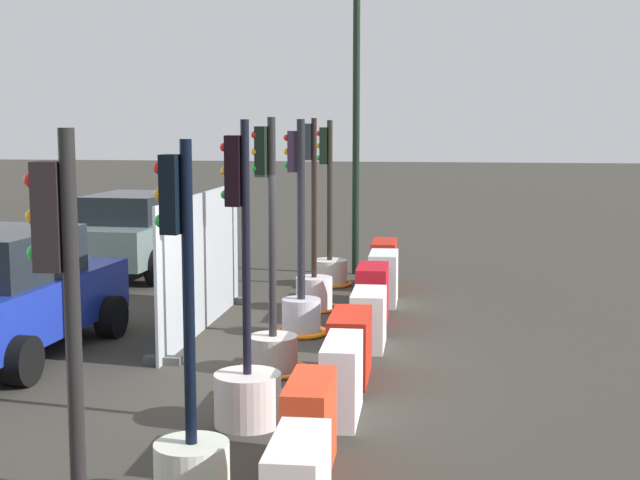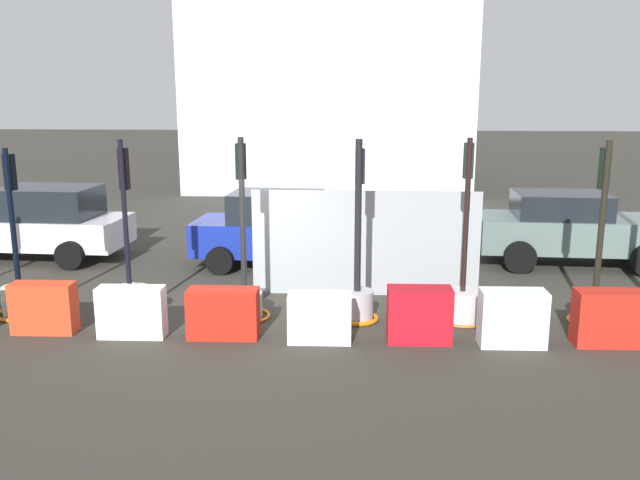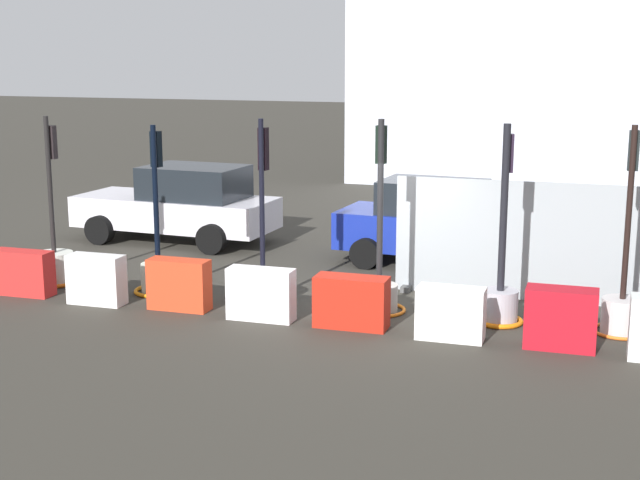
# 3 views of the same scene
# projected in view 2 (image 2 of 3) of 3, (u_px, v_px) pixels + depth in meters

# --- Properties ---
(ground_plane) EXTENTS (120.00, 120.00, 0.00)m
(ground_plane) POSITION_uv_depth(u_px,v_px,m) (239.00, 316.00, 12.03)
(ground_plane) COLOR #323029
(traffic_light_1) EXTENTS (0.91, 0.91, 3.02)m
(traffic_light_1) POSITION_uv_depth(u_px,v_px,m) (19.00, 290.00, 11.99)
(traffic_light_1) COLOR beige
(traffic_light_1) RESTS_ON ground_plane
(traffic_light_2) EXTENTS (0.70, 0.70, 3.18)m
(traffic_light_2) POSITION_uv_depth(u_px,v_px,m) (130.00, 290.00, 11.85)
(traffic_light_2) COLOR beige
(traffic_light_2) RESTS_ON ground_plane
(traffic_light_3) EXTENTS (0.91, 0.91, 3.21)m
(traffic_light_3) POSITION_uv_depth(u_px,v_px,m) (244.00, 290.00, 11.86)
(traffic_light_3) COLOR #B3ADA6
(traffic_light_3) RESTS_ON ground_plane
(traffic_light_4) EXTENTS (0.77, 0.77, 3.19)m
(traffic_light_4) POSITION_uv_depth(u_px,v_px,m) (357.00, 289.00, 11.69)
(traffic_light_4) COLOR #ABA8B1
(traffic_light_4) RESTS_ON ground_plane
(traffic_light_5) EXTENTS (0.86, 0.86, 3.21)m
(traffic_light_5) POSITION_uv_depth(u_px,v_px,m) (463.00, 293.00, 11.68)
(traffic_light_5) COLOR silver
(traffic_light_5) RESTS_ON ground_plane
(traffic_light_6) EXTENTS (0.87, 0.87, 3.18)m
(traffic_light_6) POSITION_uv_depth(u_px,v_px,m) (595.00, 295.00, 11.59)
(traffic_light_6) COLOR beige
(traffic_light_6) RESTS_ON ground_plane
(construction_barrier_2) EXTENTS (1.05, 0.40, 0.86)m
(construction_barrier_2) POSITION_uv_depth(u_px,v_px,m) (44.00, 308.00, 11.12)
(construction_barrier_2) COLOR red
(construction_barrier_2) RESTS_ON ground_plane
(construction_barrier_3) EXTENTS (1.10, 0.39, 0.85)m
(construction_barrier_3) POSITION_uv_depth(u_px,v_px,m) (132.00, 312.00, 10.92)
(construction_barrier_3) COLOR white
(construction_barrier_3) RESTS_ON ground_plane
(construction_barrier_4) EXTENTS (1.17, 0.49, 0.82)m
(construction_barrier_4) POSITION_uv_depth(u_px,v_px,m) (223.00, 313.00, 10.91)
(construction_barrier_4) COLOR #B12012
(construction_barrier_4) RESTS_ON ground_plane
(construction_barrier_5) EXTENTS (1.03, 0.47, 0.80)m
(construction_barrier_5) POSITION_uv_depth(u_px,v_px,m) (320.00, 318.00, 10.73)
(construction_barrier_5) COLOR silver
(construction_barrier_5) RESTS_ON ground_plane
(construction_barrier_6) EXTENTS (1.04, 0.49, 0.90)m
(construction_barrier_6) POSITION_uv_depth(u_px,v_px,m) (419.00, 315.00, 10.71)
(construction_barrier_6) COLOR #B4121E
(construction_barrier_6) RESTS_ON ground_plane
(construction_barrier_7) EXTENTS (1.04, 0.49, 0.90)m
(construction_barrier_7) POSITION_uv_depth(u_px,v_px,m) (512.00, 318.00, 10.55)
(construction_barrier_7) COLOR silver
(construction_barrier_7) RESTS_ON ground_plane
(construction_barrier_8) EXTENTS (1.17, 0.47, 0.90)m
(construction_barrier_8) POSITION_uv_depth(u_px,v_px,m) (611.00, 318.00, 10.56)
(construction_barrier_8) COLOR #B42116
(construction_barrier_8) RESTS_ON ground_plane
(car_blue_estate) EXTENTS (4.15, 2.26, 1.72)m
(car_blue_estate) POSITION_uv_depth(u_px,v_px,m) (281.00, 230.00, 15.35)
(car_blue_estate) COLOR navy
(car_blue_estate) RESTS_ON ground_plane
(car_white_van) EXTENTS (4.66, 2.33, 1.75)m
(car_white_van) POSITION_uv_depth(u_px,v_px,m) (37.00, 223.00, 16.07)
(car_white_van) COLOR silver
(car_white_van) RESTS_ON ground_plane
(car_grey_saloon) EXTENTS (4.47, 2.27, 1.69)m
(car_grey_saloon) POSITION_uv_depth(u_px,v_px,m) (571.00, 228.00, 15.49)
(car_grey_saloon) COLOR slate
(car_grey_saloon) RESTS_ON ground_plane
(site_fence_panel) EXTENTS (4.47, 0.50, 2.09)m
(site_fence_panel) POSITION_uv_depth(u_px,v_px,m) (365.00, 246.00, 13.09)
(site_fence_panel) COLOR #969DA2
(site_fence_panel) RESTS_ON ground_plane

